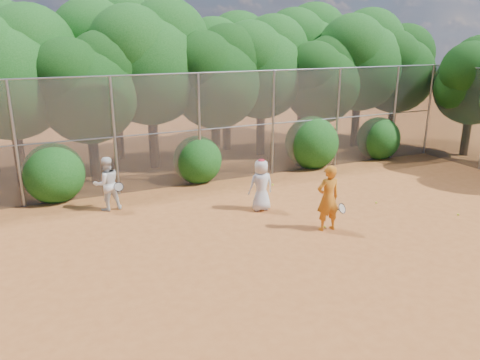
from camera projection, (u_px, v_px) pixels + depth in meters
name	position (u px, v px, depth m)	size (l,w,h in m)	color
ground	(313.00, 240.00, 12.55)	(80.00, 80.00, 0.00)	#A15524
fence_back	(222.00, 126.00, 17.10)	(20.05, 0.09, 4.03)	gray
tree_1	(9.00, 68.00, 15.97)	(4.64, 4.03, 6.35)	black
tree_2	(89.00, 84.00, 16.52)	(3.99, 3.47, 5.47)	black
tree_3	(150.00, 58.00, 18.15)	(4.89, 4.26, 6.70)	black
tree_4	(216.00, 74.00, 18.81)	(4.19, 3.64, 5.73)	black
tree_5	(262.00, 64.00, 20.41)	(4.51, 3.92, 6.17)	black
tree_6	(322.00, 77.00, 20.70)	(3.86, 3.36, 5.29)	black
tree_7	(361.00, 57.00, 21.99)	(4.77, 4.14, 6.53)	black
tree_8	(397.00, 66.00, 22.65)	(4.25, 3.70, 5.82)	black
tree_10	(113.00, 51.00, 19.60)	(5.15, 4.48, 7.06)	black
tree_11	(227.00, 60.00, 21.37)	(4.64, 4.03, 6.35)	black
tree_12	(304.00, 50.00, 23.58)	(5.02, 4.37, 6.88)	black
tree_13	(474.00, 78.00, 20.44)	(3.86, 3.36, 5.29)	black
bush_0	(54.00, 171.00, 15.34)	(2.00, 2.00, 2.00)	#114712
bush_1	(197.00, 158.00, 17.35)	(1.80, 1.80, 1.80)	#114712
bush_2	(312.00, 140.00, 19.28)	(2.20, 2.20, 2.20)	#114712
bush_3	(378.00, 137.00, 20.72)	(1.90, 1.90, 1.90)	#114712
player_yellow	(328.00, 198.00, 12.92)	(0.88, 0.58, 1.88)	#C56D17
player_teen	(261.00, 185.00, 14.44)	(0.81, 0.55, 1.65)	silver
player_white	(107.00, 184.00, 14.46)	(0.92, 0.78, 1.70)	silver
ball_0	(376.00, 203.00, 15.21)	(0.07, 0.07, 0.07)	#D6EA2A
ball_1	(336.00, 210.00, 14.54)	(0.07, 0.07, 0.07)	#D6EA2A
ball_2	(458.00, 214.00, 14.21)	(0.07, 0.07, 0.07)	#D6EA2A
ball_3	(325.00, 227.00, 13.29)	(0.07, 0.07, 0.07)	#D6EA2A
ball_4	(327.00, 182.00, 17.33)	(0.07, 0.07, 0.07)	#D6EA2A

